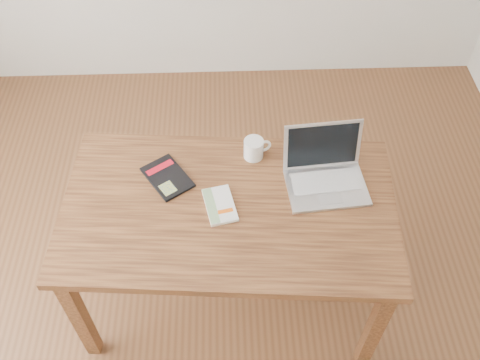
{
  "coord_description": "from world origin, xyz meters",
  "views": [
    {
      "loc": [
        0.15,
        -1.22,
        2.59
      ],
      "look_at": [
        0.2,
        0.22,
        0.85
      ],
      "focal_mm": 40.0,
      "sensor_mm": 36.0,
      "label": 1
    }
  ],
  "objects_px": {
    "black_guidebook": "(167,177)",
    "white_guidebook": "(220,205)",
    "desk": "(229,218)",
    "coffee_mug": "(254,148)",
    "laptop": "(325,172)"
  },
  "relations": [
    {
      "from": "black_guidebook",
      "to": "coffee_mug",
      "type": "relative_size",
      "value": 2.15
    },
    {
      "from": "white_guidebook",
      "to": "coffee_mug",
      "type": "xyz_separation_m",
      "value": [
        0.16,
        0.29,
        0.04
      ]
    },
    {
      "from": "desk",
      "to": "laptop",
      "type": "xyz_separation_m",
      "value": [
        0.43,
        0.13,
        0.14
      ]
    },
    {
      "from": "desk",
      "to": "black_guidebook",
      "type": "height_order",
      "value": "black_guidebook"
    },
    {
      "from": "desk",
      "to": "coffee_mug",
      "type": "distance_m",
      "value": 0.34
    },
    {
      "from": "black_guidebook",
      "to": "white_guidebook",
      "type": "bearing_deg",
      "value": -69.46
    },
    {
      "from": "laptop",
      "to": "desk",
      "type": "bearing_deg",
      "value": -168.07
    },
    {
      "from": "white_guidebook",
      "to": "laptop",
      "type": "distance_m",
      "value": 0.49
    },
    {
      "from": "white_guidebook",
      "to": "coffee_mug",
      "type": "relative_size",
      "value": 1.68
    },
    {
      "from": "black_guidebook",
      "to": "coffee_mug",
      "type": "xyz_separation_m",
      "value": [
        0.4,
        0.12,
        0.04
      ]
    },
    {
      "from": "coffee_mug",
      "to": "white_guidebook",
      "type": "bearing_deg",
      "value": -136.0
    },
    {
      "from": "desk",
      "to": "white_guidebook",
      "type": "xyz_separation_m",
      "value": [
        -0.04,
        -0.0,
        0.1
      ]
    },
    {
      "from": "desk",
      "to": "laptop",
      "type": "bearing_deg",
      "value": 21.48
    },
    {
      "from": "desk",
      "to": "coffee_mug",
      "type": "relative_size",
      "value": 11.58
    },
    {
      "from": "white_guidebook",
      "to": "black_guidebook",
      "type": "height_order",
      "value": "white_guidebook"
    }
  ]
}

